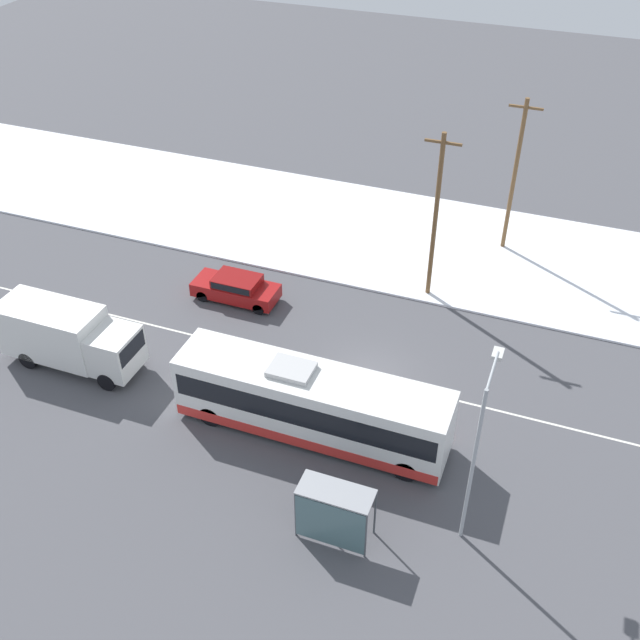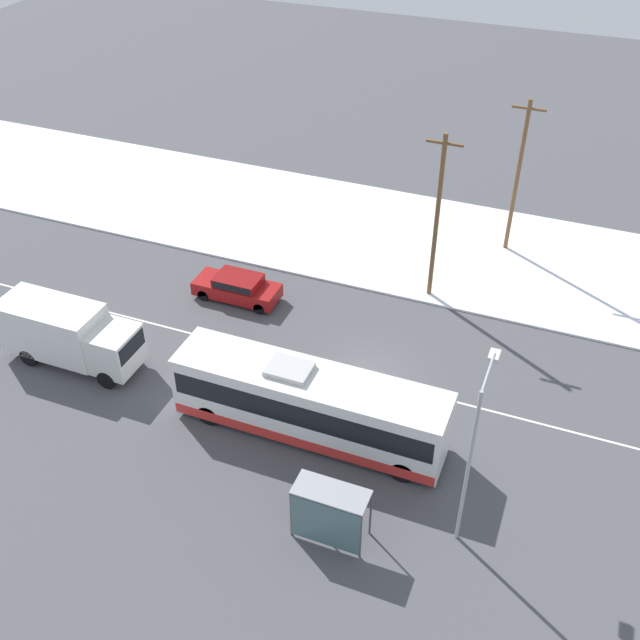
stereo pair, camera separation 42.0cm
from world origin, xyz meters
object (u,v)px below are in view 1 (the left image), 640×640
at_px(box_truck, 67,335).
at_px(utility_pole_snowlot, 515,175).
at_px(streetlamp, 479,439).
at_px(pedestrian_at_stop, 325,488).
at_px(sedan_car, 236,287).
at_px(utility_pole_roadside, 436,216).
at_px(bus_shelter, 333,510).
at_px(city_bus, 312,403).

distance_m(box_truck, utility_pole_snowlot, 25.10).
bearing_deg(streetlamp, box_truck, 171.94).
distance_m(pedestrian_at_stop, streetlamp, 6.36).
bearing_deg(streetlamp, pedestrian_at_stop, -168.53).
bearing_deg(sedan_car, utility_pole_snowlot, -140.10).
bearing_deg(utility_pole_snowlot, utility_pole_roadside, -115.30).
relative_size(box_truck, sedan_car, 1.48).
bearing_deg(bus_shelter, sedan_car, 128.46).
bearing_deg(bus_shelter, utility_pole_snowlot, 84.24).
relative_size(pedestrian_at_stop, utility_pole_roadside, 0.19).
height_order(city_bus, sedan_car, city_bus).
height_order(box_truck, pedestrian_at_stop, box_truck).
distance_m(city_bus, sedan_car, 10.68).
height_order(box_truck, utility_pole_snowlot, utility_pole_snowlot).
distance_m(sedan_car, pedestrian_at_stop, 14.63).
bearing_deg(sedan_car, streetlamp, 144.57).
relative_size(sedan_car, pedestrian_at_stop, 2.58).
height_order(sedan_car, pedestrian_at_stop, pedestrian_at_stop).
distance_m(city_bus, utility_pole_roadside, 12.41).
distance_m(sedan_car, utility_pole_roadside, 11.02).
bearing_deg(sedan_car, city_bus, 133.37).
relative_size(city_bus, sedan_car, 2.55).
bearing_deg(pedestrian_at_stop, utility_pole_roadside, 89.43).
relative_size(city_bus, utility_pole_snowlot, 1.29).
height_order(bus_shelter, utility_pole_snowlot, utility_pole_snowlot).
height_order(pedestrian_at_stop, utility_pole_snowlot, utility_pole_snowlot).
relative_size(city_bus, box_truck, 1.73).
distance_m(city_bus, box_truck, 12.32).
bearing_deg(city_bus, streetlamp, -19.58).
xyz_separation_m(streetlamp, utility_pole_snowlot, (-2.08, 20.61, 0.10)).
relative_size(box_truck, pedestrian_at_stop, 3.83).
relative_size(city_bus, pedestrian_at_stop, 6.60).
bearing_deg(sedan_car, bus_shelter, 128.46).
height_order(sedan_car, utility_pole_snowlot, utility_pole_snowlot).
bearing_deg(bus_shelter, city_bus, 119.14).
bearing_deg(utility_pole_snowlot, pedestrian_at_stop, -98.16).
bearing_deg(city_bus, box_truck, 179.00).
xyz_separation_m(city_bus, utility_pole_roadside, (2.10, 11.82, 3.15)).
bearing_deg(utility_pole_roadside, pedestrian_at_stop, -90.57).
height_order(box_truck, bus_shelter, box_truck).
relative_size(bus_shelter, utility_pole_snowlot, 0.30).
xyz_separation_m(box_truck, utility_pole_roadside, (14.42, 11.61, 3.11)).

